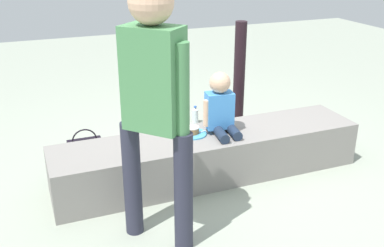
{
  "coord_description": "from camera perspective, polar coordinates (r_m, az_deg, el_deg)",
  "views": [
    {
      "loc": [
        -1.31,
        -2.94,
        1.78
      ],
      "look_at": [
        -0.27,
        -0.3,
        0.61
      ],
      "focal_mm": 42.22,
      "sensor_mm": 36.0,
      "label": 1
    }
  ],
  "objects": [
    {
      "name": "ground_plane",
      "position": [
        3.67,
        2.16,
        -6.59
      ],
      "size": [
        12.0,
        12.0,
        0.0
      ],
      "primitive_type": "plane",
      "color": "#97A08F"
    },
    {
      "name": "concrete_ledge",
      "position": [
        3.59,
        2.2,
        -4.07
      ],
      "size": [
        2.45,
        0.52,
        0.36
      ],
      "primitive_type": "cube",
      "color": "gray",
      "rests_on": "ground_plane"
    },
    {
      "name": "child_seated",
      "position": [
        3.48,
        3.65,
        2.11
      ],
      "size": [
        0.28,
        0.33,
        0.48
      ],
      "color": "#1E2B41",
      "rests_on": "concrete_ledge"
    },
    {
      "name": "adult_standing",
      "position": [
        2.54,
        -4.81,
        3.51
      ],
      "size": [
        0.36,
        0.38,
        1.6
      ],
      "color": "#292A3B",
      "rests_on": "ground_plane"
    },
    {
      "name": "cake_plate",
      "position": [
        3.5,
        0.07,
        -1.09
      ],
      "size": [
        0.22,
        0.22,
        0.07
      ],
      "color": "#4CA5D8",
      "rests_on": "concrete_ledge"
    },
    {
      "name": "gift_bag",
      "position": [
        4.39,
        -3.65,
        0.71
      ],
      "size": [
        0.18,
        0.1,
        0.35
      ],
      "color": "#B259BF",
      "rests_on": "ground_plane"
    },
    {
      "name": "railing_post",
      "position": [
        4.41,
        5.9,
        4.07
      ],
      "size": [
        0.36,
        0.36,
        1.07
      ],
      "color": "black",
      "rests_on": "ground_plane"
    },
    {
      "name": "water_bottle_near_gift",
      "position": [
        4.18,
        -3.19,
        -1.38
      ],
      "size": [
        0.06,
        0.06,
        0.21
      ],
      "color": "silver",
      "rests_on": "ground_plane"
    },
    {
      "name": "water_bottle_far_side",
      "position": [
        4.65,
        0.4,
        1.04
      ],
      "size": [
        0.06,
        0.06,
        0.19
      ],
      "color": "silver",
      "rests_on": "ground_plane"
    },
    {
      "name": "party_cup_red",
      "position": [
        4.82,
        2.46,
        1.4
      ],
      "size": [
        0.07,
        0.07,
        0.1
      ],
      "primitive_type": "cylinder",
      "color": "red",
      "rests_on": "ground_plane"
    },
    {
      "name": "handbag_black_leather",
      "position": [
        3.9,
        -13.28,
        -3.49
      ],
      "size": [
        0.28,
        0.13,
        0.32
      ],
      "color": "black",
      "rests_on": "ground_plane"
    }
  ]
}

